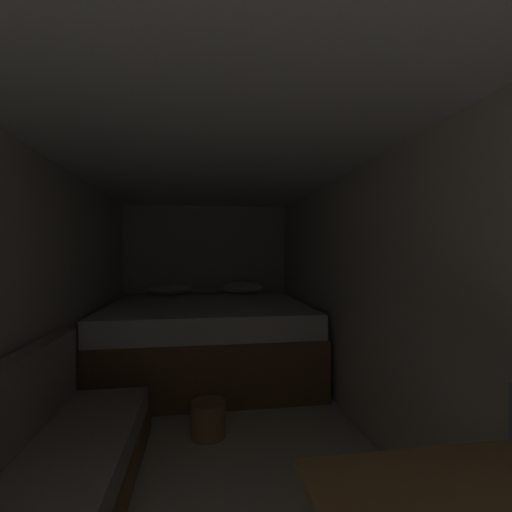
% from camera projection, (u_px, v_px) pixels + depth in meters
% --- Properties ---
extents(ground_plane, '(7.26, 7.26, 0.00)m').
position_uv_depth(ground_plane, '(212.00, 454.00, 2.34)').
color(ground_plane, beige).
extents(wall_back, '(2.33, 0.05, 1.99)m').
position_uv_depth(wall_back, '(206.00, 277.00, 4.96)').
color(wall_back, beige).
rests_on(wall_back, ground).
extents(wall_left, '(0.05, 5.26, 1.99)m').
position_uv_depth(wall_left, '(24.00, 308.00, 2.16)').
color(wall_left, beige).
rests_on(wall_left, ground).
extents(wall_right, '(0.05, 5.26, 1.99)m').
position_uv_depth(wall_right, '(374.00, 301.00, 2.51)').
color(wall_right, beige).
rests_on(wall_right, ground).
extents(ceiling_slab, '(2.33, 5.26, 0.05)m').
position_uv_depth(ceiling_slab, '(211.00, 149.00, 2.33)').
color(ceiling_slab, white).
rests_on(ceiling_slab, wall_left).
extents(bed, '(2.11, 1.97, 0.95)m').
position_uv_depth(bed, '(208.00, 337.00, 3.93)').
color(bed, brown).
rests_on(bed, ground).
extents(wicker_basket, '(0.25, 0.25, 0.25)m').
position_uv_depth(wicker_basket, '(208.00, 419.00, 2.57)').
color(wicker_basket, olive).
rests_on(wicker_basket, ground).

